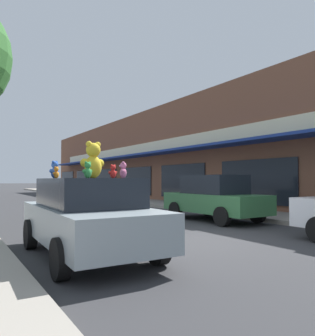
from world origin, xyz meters
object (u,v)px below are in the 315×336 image
at_px(plush_art_car, 88,215).
at_px(teddy_bear_green, 88,170).
at_px(teddy_bear_red, 113,172).
at_px(teddy_bear_orange, 56,173).
at_px(parked_car_far_center, 214,197).
at_px(teddy_bear_pink, 123,170).
at_px(teddy_bear_giant, 93,161).
at_px(teddy_bear_blue, 55,170).

xyz_separation_m(plush_art_car, teddy_bear_green, (-0.15, -0.38, 0.87)).
relative_size(teddy_bear_red, teddy_bear_orange, 1.08).
xyz_separation_m(teddy_bear_red, parked_car_far_center, (5.49, 3.22, -0.80)).
relative_size(teddy_bear_orange, teddy_bear_pink, 0.81).
bearing_deg(teddy_bear_pink, plush_art_car, -125.15).
bearing_deg(parked_car_far_center, teddy_bear_green, -151.86).
bearing_deg(parked_car_far_center, teddy_bear_pink, -146.81).
bearing_deg(parked_car_far_center, teddy_bear_giant, -154.07).
relative_size(plush_art_car, teddy_bear_red, 15.42).
bearing_deg(teddy_bear_blue, teddy_bear_green, 63.10).
distance_m(teddy_bear_orange, teddy_bear_pink, 1.68).
bearing_deg(plush_art_car, teddy_bear_giant, 21.16).
relative_size(plush_art_car, parked_car_far_center, 1.01).
bearing_deg(teddy_bear_green, teddy_bear_giant, -145.24).
relative_size(teddy_bear_giant, teddy_bear_blue, 1.93).
bearing_deg(teddy_bear_giant, teddy_bear_blue, -75.03).
bearing_deg(teddy_bear_giant, teddy_bear_green, 44.56).
bearing_deg(teddy_bear_orange, teddy_bear_blue, -137.30).
distance_m(teddy_bear_pink, teddy_bear_blue, 1.89).
distance_m(plush_art_car, teddy_bear_blue, 1.39).
distance_m(teddy_bear_green, parked_car_far_center, 6.84).
bearing_deg(teddy_bear_red, teddy_bear_giant, -74.14).
bearing_deg(teddy_bear_pink, teddy_bear_orange, -124.38).
bearing_deg(teddy_bear_blue, teddy_bear_orange, 45.27).
height_order(teddy_bear_orange, teddy_bear_pink, teddy_bear_pink).
bearing_deg(teddy_bear_pink, teddy_bear_red, -145.81).
bearing_deg(plush_art_car, teddy_bear_orange, 121.58).
xyz_separation_m(teddy_bear_orange, teddy_bear_green, (0.27, -1.11, 0.03)).
bearing_deg(teddy_bear_giant, plush_art_car, 6.22).
height_order(teddy_bear_giant, teddy_bear_blue, teddy_bear_giant).
bearing_deg(teddy_bear_red, plush_art_car, -60.79).
bearing_deg(teddy_bear_red, teddy_bear_green, -14.34).
xyz_separation_m(teddy_bear_red, teddy_bear_pink, (0.05, -0.34, 0.02)).
xyz_separation_m(teddy_bear_giant, teddy_bear_pink, (0.28, -0.78, -0.21)).
height_order(teddy_bear_giant, teddy_bear_red, teddy_bear_giant).
relative_size(teddy_bear_giant, teddy_bear_pink, 2.40).
relative_size(teddy_bear_giant, teddy_bear_orange, 2.96).
bearing_deg(teddy_bear_pink, teddy_bear_giant, -133.65).
bearing_deg(teddy_bear_giant, teddy_bear_orange, -65.37).
distance_m(teddy_bear_giant, teddy_bear_blue, 1.08).
bearing_deg(plush_art_car, teddy_bear_green, -109.62).
distance_m(plush_art_car, teddy_bear_orange, 1.19).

